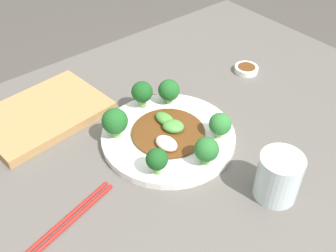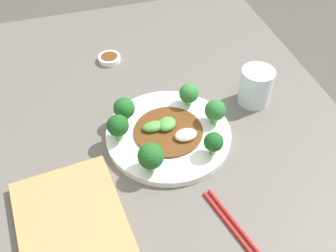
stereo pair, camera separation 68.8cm
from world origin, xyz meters
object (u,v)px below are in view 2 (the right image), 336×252
object	(u,v)px
sauce_dish	(109,58)
cutting_board	(73,226)
broccoli_southeast	(151,156)
broccoli_south	(118,126)
plate	(168,135)
broccoli_north	(215,111)
stirfry_center	(168,130)
broccoli_northwest	(189,94)
broccoli_northeast	(214,142)
broccoli_southwest	(124,108)
chopsticks	(243,239)
drinking_glass	(256,86)

from	to	relation	value
sauce_dish	cutting_board	bearing A→B (deg)	-18.15
broccoli_southeast	broccoli_south	world-z (taller)	broccoli_southeast
plate	broccoli_north	bearing A→B (deg)	91.45
stirfry_center	broccoli_southeast	bearing A→B (deg)	-35.76
broccoli_northwest	broccoli_northeast	bearing A→B (deg)	-0.32
plate	broccoli_southwest	world-z (taller)	broccoli_southwest
broccoli_south	broccoli_northeast	world-z (taller)	broccoli_south
broccoli_northeast	broccoli_southeast	bearing A→B (deg)	-88.92
chopsticks	broccoli_northeast	bearing A→B (deg)	175.87
broccoli_south	broccoli_southeast	bearing A→B (deg)	24.29
sauce_dish	plate	bearing A→B (deg)	12.68
broccoli_northwest	broccoli_north	world-z (taller)	broccoli_north
broccoli_southeast	drinking_glass	distance (m)	0.34
broccoli_north	chopsticks	distance (m)	0.30
broccoli_south	chopsticks	world-z (taller)	broccoli_south
broccoli_south	cutting_board	world-z (taller)	broccoli_south
broccoli_southeast	stirfry_center	bearing A→B (deg)	144.24
broccoli_north	broccoli_south	bearing A→B (deg)	-92.88
chopsticks	broccoli_south	bearing A→B (deg)	-150.55
broccoli_southwest	broccoli_south	xyz separation A→B (m)	(0.06, -0.03, 0.01)
plate	broccoli_northwest	bearing A→B (deg)	135.84
broccoli_southeast	broccoli_south	bearing A→B (deg)	-155.71
broccoli_north	broccoli_northwest	bearing A→B (deg)	-152.98
broccoli_southwest	cutting_board	distance (m)	0.29
broccoli_south	broccoli_north	bearing A→B (deg)	87.12
broccoli_north	broccoli_southeast	bearing A→B (deg)	-62.36
plate	cutting_board	bearing A→B (deg)	-53.85
broccoli_south	broccoli_northwest	world-z (taller)	broccoli_south
plate	cutting_board	size ratio (longest dim) A/B	0.98
stirfry_center	broccoli_northeast	bearing A→B (deg)	40.31
drinking_glass	cutting_board	size ratio (longest dim) A/B	0.32
broccoli_northwest	stirfry_center	world-z (taller)	broccoli_northwest
broccoli_north	cutting_board	xyz separation A→B (m)	(0.18, -0.35, -0.04)
sauce_dish	broccoli_northwest	bearing A→B (deg)	30.71
broccoli_southeast	stirfry_center	xyz separation A→B (m)	(-0.09, 0.06, -0.03)
chopsticks	stirfry_center	bearing A→B (deg)	-168.37
broccoli_northeast	sauce_dish	distance (m)	0.44
broccoli_north	sauce_dish	xyz separation A→B (m)	(-0.32, -0.19, -0.04)
broccoli_south	stirfry_center	xyz separation A→B (m)	(0.01, 0.11, -0.03)
broccoli_north	broccoli_northeast	xyz separation A→B (m)	(0.09, -0.04, -0.00)
cutting_board	broccoli_south	bearing A→B (deg)	145.66
stirfry_center	sauce_dish	size ratio (longest dim) A/B	2.52
broccoli_south	stirfry_center	size ratio (longest dim) A/B	0.41
broccoli_south	cutting_board	xyz separation A→B (m)	(0.19, -0.13, -0.05)
broccoli_northwest	broccoli_north	distance (m)	0.08
stirfry_center	broccoli_northwest	bearing A→B (deg)	136.37
stirfry_center	drinking_glass	xyz separation A→B (m)	(-0.06, 0.24, 0.02)
drinking_glass	chopsticks	distance (m)	0.39
broccoli_north	drinking_glass	distance (m)	0.14
plate	sauce_dish	xyz separation A→B (m)	(-0.33, -0.07, 0.00)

